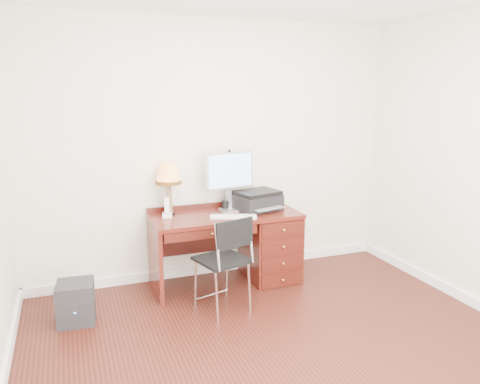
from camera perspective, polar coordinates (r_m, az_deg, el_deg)
name	(u,v)px	position (r m, az deg, el deg)	size (l,w,h in m)	color
ground	(284,351)	(3.85, 5.36, -18.73)	(4.00, 4.00, 0.00)	black
room_shell	(253,310)	(4.33, 1.64, -14.18)	(4.00, 4.00, 4.00)	silver
desk	(254,242)	(4.97, 1.76, -6.09)	(1.50, 0.67, 0.75)	#521811
monitor	(230,174)	(4.83, -1.22, 2.22)	(0.53, 0.20, 0.61)	silver
keyboard	(233,217)	(4.62, -0.81, -3.01)	(0.46, 0.13, 0.02)	white
mouse_pad	(251,212)	(4.79, 1.38, -2.43)	(0.19, 0.19, 0.04)	black
printer	(257,200)	(4.92, 2.12, -1.01)	(0.52, 0.45, 0.20)	black
leg_lamp	(168,177)	(4.71, -8.73, 1.87)	(0.26, 0.26, 0.53)	black
phone	(167,211)	(4.67, -8.87, -2.36)	(0.11, 0.11, 0.20)	white
pen_cup	(225,205)	(4.92, -1.81, -1.59)	(0.08, 0.08, 0.10)	black
chair	(224,255)	(4.22, -1.93, -7.67)	(0.52, 0.52, 0.89)	black
equipment_box	(76,302)	(4.41, -19.37, -12.55)	(0.31, 0.31, 0.36)	black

